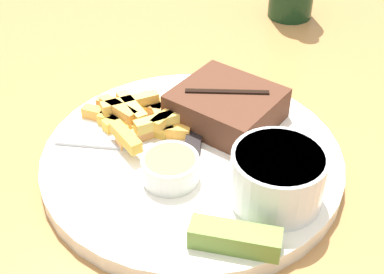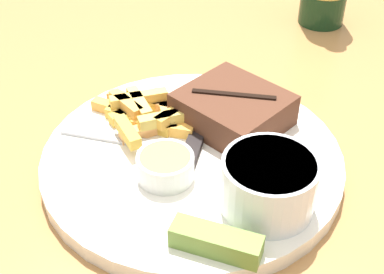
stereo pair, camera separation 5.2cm
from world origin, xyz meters
name	(u,v)px [view 1 (the left image)]	position (x,y,z in m)	size (l,w,h in m)	color
dining_table	(192,219)	(0.00, 0.00, 0.67)	(1.14, 1.24, 0.75)	#A87542
dinner_plate	(192,160)	(0.00, 0.00, 0.76)	(0.30, 0.30, 0.02)	silver
steak_portion	(226,106)	(-0.01, 0.07, 0.78)	(0.11, 0.10, 0.04)	#512D1E
fries_pile	(139,117)	(-0.07, 0.00, 0.78)	(0.12, 0.09, 0.02)	#EDAC58
coleslaw_cup	(276,177)	(0.10, 0.00, 0.79)	(0.08, 0.08, 0.05)	white
dipping_sauce_cup	(170,167)	(0.01, -0.04, 0.78)	(0.05, 0.05, 0.02)	silver
pickle_spear	(235,238)	(0.10, -0.07, 0.78)	(0.08, 0.05, 0.02)	olive
fork_utensil	(115,145)	(-0.07, -0.04, 0.77)	(0.12, 0.08, 0.00)	#B7B7BC
knife_utensil	(198,128)	(-0.02, 0.03, 0.77)	(0.11, 0.15, 0.01)	#B7B7BC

